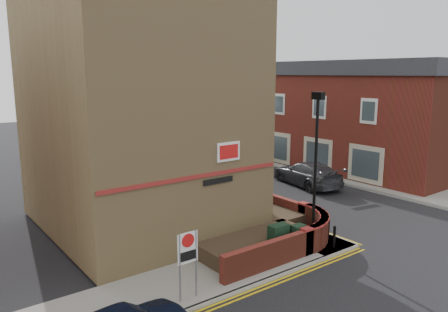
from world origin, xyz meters
TOP-DOWN VIEW (x-y plane):
  - ground at (0.00, 0.00)m, footprint 120.00×120.00m
  - pavement_corner at (-3.50, 1.50)m, footprint 13.00×3.00m
  - pavement_main at (2.00, 16.00)m, footprint 2.00×32.00m
  - pavement_far at (13.00, 13.00)m, footprint 4.00×40.00m
  - kerb_side at (-3.50, 0.00)m, footprint 13.00×0.15m
  - kerb_main_near at (3.00, 16.00)m, footprint 0.15×32.00m
  - kerb_main_far at (11.00, 13.00)m, footprint 0.15×40.00m
  - yellow_lines_side at (-3.50, -0.25)m, footprint 13.00×0.28m
  - yellow_lines_main at (3.25, 16.00)m, footprint 0.28×32.00m
  - corner_building at (-2.84, 8.00)m, footprint 8.95×10.40m
  - garden_wall at (0.00, 2.50)m, footprint 6.80×6.00m
  - lamppost at (1.60, 1.20)m, footprint 0.25×0.50m
  - utility_cabinet_large at (-0.30, 1.30)m, footprint 0.80×0.45m
  - utility_cabinet_small at (0.50, 1.00)m, footprint 0.55×0.40m
  - bollard_near at (2.00, 0.40)m, footprint 0.11×0.11m
  - bollard_far at (2.60, 1.20)m, footprint 0.11×0.11m
  - zone_sign at (-5.00, 0.50)m, footprint 0.72×0.07m
  - far_terrace at (14.50, 17.00)m, footprint 5.40×30.40m
  - far_terrace_cream at (14.50, 38.00)m, footprint 5.40×12.40m
  - tree_near at (2.00, 14.05)m, footprint 3.64×3.65m
  - tree_mid at (2.00, 22.05)m, footprint 4.03×4.03m
  - tree_far at (2.00, 30.05)m, footprint 3.81×3.81m
  - traffic_light_assembly at (2.40, 25.00)m, footprint 0.20×0.16m
  - silver_car_near at (3.60, 14.35)m, footprint 1.81×4.25m
  - red_car_main at (4.02, 16.10)m, footprint 3.08×4.85m
  - grey_car_far at (9.00, 8.23)m, footprint 3.19×5.71m
  - silver_car_far at (9.82, 15.08)m, footprint 2.77×4.85m

SIDE VIEW (x-z plane):
  - ground at x=0.00m, z-range 0.00..0.00m
  - garden_wall at x=0.00m, z-range -0.60..0.60m
  - yellow_lines_side at x=-3.50m, z-range 0.00..0.01m
  - yellow_lines_main at x=3.25m, z-range 0.00..0.01m
  - pavement_corner at x=-3.50m, z-range 0.00..0.12m
  - pavement_main at x=2.00m, z-range 0.00..0.12m
  - pavement_far at x=13.00m, z-range 0.00..0.12m
  - kerb_side at x=-3.50m, z-range 0.00..0.12m
  - kerb_main_near at x=3.00m, z-range 0.00..0.12m
  - kerb_main_far at x=11.00m, z-range 0.00..0.12m
  - bollard_near at x=2.00m, z-range 0.12..1.02m
  - bollard_far at x=2.60m, z-range 0.12..1.02m
  - red_car_main at x=4.02m, z-range 0.00..1.25m
  - utility_cabinet_small at x=0.50m, z-range 0.12..1.22m
  - silver_car_near at x=3.60m, z-range 0.00..1.36m
  - utility_cabinet_large at x=-0.30m, z-range 0.12..1.32m
  - silver_car_far at x=9.82m, z-range 0.00..1.56m
  - grey_car_far at x=9.00m, z-range 0.00..1.56m
  - zone_sign at x=-5.00m, z-range 0.54..2.74m
  - traffic_light_assembly at x=2.40m, z-range 0.68..4.88m
  - lamppost at x=1.60m, z-range 0.19..6.49m
  - far_terrace at x=14.50m, z-range 0.04..8.04m
  - far_terrace_cream at x=14.50m, z-range 0.05..8.05m
  - tree_near at x=2.00m, z-range 1.35..8.05m
  - tree_far at x=2.00m, z-range 1.41..8.42m
  - tree_mid at x=2.00m, z-range 1.49..8.91m
  - corner_building at x=-2.84m, z-range -0.57..13.03m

